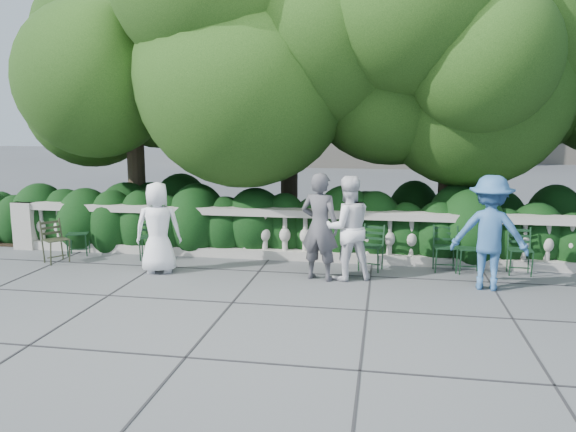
% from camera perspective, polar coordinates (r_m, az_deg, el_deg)
% --- Properties ---
extents(ground, '(90.00, 90.00, 0.00)m').
position_cam_1_polar(ground, '(9.37, -1.07, -7.06)').
color(ground, '#484B4F').
rests_on(ground, ground).
extents(balustrade, '(12.00, 0.44, 1.00)m').
position_cam_1_polar(balustrade, '(10.97, 0.73, -1.95)').
color(balustrade, '#9E998E').
rests_on(balustrade, ground).
extents(shrub_hedge, '(15.00, 2.60, 1.70)m').
position_cam_1_polar(shrub_hedge, '(12.23, 1.63, -3.06)').
color(shrub_hedge, black).
rests_on(shrub_hedge, ground).
extents(tree_canopy, '(15.04, 6.52, 6.78)m').
position_cam_1_polar(tree_canopy, '(12.10, 5.20, 15.64)').
color(tree_canopy, '#3F3023').
rests_on(tree_canopy, ground).
extents(chair_a, '(0.57, 0.60, 0.84)m').
position_cam_1_polar(chair_a, '(12.05, -20.58, -3.88)').
color(chair_a, black).
rests_on(chair_a, ground).
extents(chair_b, '(0.56, 0.59, 0.84)m').
position_cam_1_polar(chair_b, '(11.28, -13.83, -4.44)').
color(chair_b, black).
rests_on(chair_b, ground).
extents(chair_c, '(0.54, 0.57, 0.84)m').
position_cam_1_polar(chair_c, '(10.27, 8.15, -5.65)').
color(chair_c, black).
rests_on(chair_c, ground).
extents(chair_d, '(0.47, 0.51, 0.84)m').
position_cam_1_polar(chair_d, '(10.47, 15.71, -5.62)').
color(chair_d, black).
rests_on(chair_d, ground).
extents(chair_e, '(0.46, 0.50, 0.84)m').
position_cam_1_polar(chair_e, '(10.69, 22.50, -5.69)').
color(chair_e, black).
rests_on(chair_e, ground).
extents(chair_f, '(0.47, 0.51, 0.84)m').
position_cam_1_polar(chair_f, '(10.48, 17.98, -5.72)').
color(chair_f, black).
rests_on(chair_f, ground).
extents(chair_weathered, '(0.65, 0.64, 0.84)m').
position_cam_1_polar(chair_weathered, '(11.58, -22.11, -4.52)').
color(chair_weathered, black).
rests_on(chair_weathered, ground).
extents(person_businessman, '(0.92, 0.73, 1.64)m').
position_cam_1_polar(person_businessman, '(10.24, -13.06, -1.16)').
color(person_businessman, white).
rests_on(person_businessman, ground).
extents(person_woman_grey, '(0.77, 0.62, 1.85)m').
position_cam_1_polar(person_woman_grey, '(9.52, 3.25, -1.07)').
color(person_woman_grey, '#47464B').
rests_on(person_woman_grey, ground).
extents(person_casual_man, '(1.05, 0.94, 1.79)m').
position_cam_1_polar(person_casual_man, '(9.59, 6.03, -1.22)').
color(person_casual_man, white).
rests_on(person_casual_man, ground).
extents(person_older_blue, '(1.30, 0.88, 1.85)m').
position_cam_1_polar(person_older_blue, '(9.54, 19.81, -1.61)').
color(person_older_blue, '#305D91').
rests_on(person_older_blue, ground).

